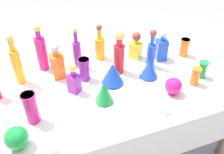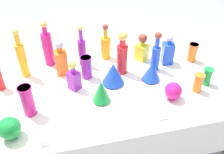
% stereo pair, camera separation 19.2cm
% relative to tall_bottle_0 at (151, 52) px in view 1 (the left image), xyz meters
% --- Properties ---
extents(ground_plane, '(40.00, 40.00, 0.00)m').
position_rel_tall_bottle_0_xyz_m(ground_plane, '(-0.42, -0.16, -0.90)').
color(ground_plane, gray).
extents(display_table, '(2.03, 1.04, 0.76)m').
position_rel_tall_bottle_0_xyz_m(display_table, '(-0.42, -0.20, -0.20)').
color(display_table, white).
rests_on(display_table, ground).
extents(tall_bottle_0, '(0.07, 0.07, 0.35)m').
position_rel_tall_bottle_0_xyz_m(tall_bottle_0, '(0.00, 0.00, 0.00)').
color(tall_bottle_0, blue).
rests_on(tall_bottle_0, display_table).
extents(tall_bottle_1, '(0.09, 0.09, 0.38)m').
position_rel_tall_bottle_0_xyz_m(tall_bottle_1, '(-0.29, 0.02, 0.03)').
color(tall_bottle_1, red).
rests_on(tall_bottle_1, display_table).
extents(tall_bottle_2, '(0.09, 0.09, 0.33)m').
position_rel_tall_bottle_0_xyz_m(tall_bottle_2, '(-0.37, 0.28, -0.02)').
color(tall_bottle_2, orange).
rests_on(tall_bottle_2, display_table).
extents(tall_bottle_3, '(0.07, 0.07, 0.43)m').
position_rel_tall_bottle_0_xyz_m(tall_bottle_3, '(-1.08, 0.16, 0.04)').
color(tall_bottle_3, orange).
rests_on(tall_bottle_3, display_table).
extents(tall_bottle_4, '(0.06, 0.06, 0.37)m').
position_rel_tall_bottle_0_xyz_m(tall_bottle_4, '(-0.59, 0.22, -0.00)').
color(tall_bottle_4, purple).
rests_on(tall_bottle_4, display_table).
extents(tall_bottle_5, '(0.09, 0.09, 0.41)m').
position_rel_tall_bottle_0_xyz_m(tall_bottle_5, '(-0.88, 0.29, 0.03)').
color(tall_bottle_5, '#C61972').
rests_on(tall_bottle_5, display_table).
extents(square_decanter_0, '(0.10, 0.10, 0.31)m').
position_rel_tall_bottle_0_xyz_m(square_decanter_0, '(-0.78, 0.13, -0.01)').
color(square_decanter_0, orange).
rests_on(square_decanter_0, display_table).
extents(square_decanter_1, '(0.14, 0.14, 0.25)m').
position_rel_tall_bottle_0_xyz_m(square_decanter_1, '(-0.06, 0.18, -0.03)').
color(square_decanter_1, yellow).
rests_on(square_decanter_1, display_table).
extents(square_decanter_2, '(0.11, 0.11, 0.26)m').
position_rel_tall_bottle_0_xyz_m(square_decanter_2, '(-0.70, -0.10, -0.03)').
color(square_decanter_2, purple).
rests_on(square_decanter_2, display_table).
extents(square_decanter_3, '(0.11, 0.11, 0.27)m').
position_rel_tall_bottle_0_xyz_m(square_decanter_3, '(0.14, 0.07, -0.03)').
color(square_decanter_3, blue).
rests_on(square_decanter_3, display_table).
extents(slender_vase_0, '(0.10, 0.10, 0.23)m').
position_rel_tall_bottle_0_xyz_m(slender_vase_0, '(-1.04, -0.31, -0.02)').
color(slender_vase_0, '#C61972').
rests_on(slender_vase_0, display_table).
extents(slender_vase_1, '(0.10, 0.10, 0.19)m').
position_rel_tall_bottle_0_xyz_m(slender_vase_1, '(-0.59, 0.02, -0.04)').
color(slender_vase_1, purple).
rests_on(slender_vase_1, display_table).
extents(slender_vase_2, '(0.08, 0.08, 0.15)m').
position_rel_tall_bottle_0_xyz_m(slender_vase_2, '(0.33, -0.29, -0.06)').
color(slender_vase_2, '#198C38').
rests_on(slender_vase_2, display_table).
extents(slender_vase_4, '(0.09, 0.09, 0.17)m').
position_rel_tall_bottle_0_xyz_m(slender_vase_4, '(0.37, 0.05, -0.05)').
color(slender_vase_4, orange).
rests_on(slender_vase_4, display_table).
extents(slender_vase_5, '(0.08, 0.08, 0.15)m').
position_rel_tall_bottle_0_xyz_m(slender_vase_5, '(0.21, -0.35, -0.06)').
color(slender_vase_5, orange).
rests_on(slender_vase_5, display_table).
extents(fluted_vase_0, '(0.18, 0.18, 0.19)m').
position_rel_tall_bottle_0_xyz_m(fluted_vase_0, '(-0.39, -0.11, -0.04)').
color(fluted_vase_0, blue).
rests_on(fluted_vase_0, display_table).
extents(fluted_vase_1, '(0.15, 0.15, 0.16)m').
position_rel_tall_bottle_0_xyz_m(fluted_vase_1, '(-0.08, -0.14, -0.06)').
color(fluted_vase_1, blue).
rests_on(fluted_vase_1, display_table).
extents(fluted_vase_2, '(0.14, 0.14, 0.18)m').
position_rel_tall_bottle_0_xyz_m(fluted_vase_2, '(-0.53, -0.29, -0.05)').
color(fluted_vase_2, '#198C38').
rests_on(fluted_vase_2, display_table).
extents(round_bowl_0, '(0.15, 0.15, 0.15)m').
position_rel_tall_bottle_0_xyz_m(round_bowl_0, '(-1.15, -0.49, -0.06)').
color(round_bowl_0, '#198C38').
rests_on(round_bowl_0, display_table).
extents(round_bowl_1, '(0.13, 0.13, 0.14)m').
position_rel_tall_bottle_0_xyz_m(round_bowl_1, '(-0.01, -0.39, -0.07)').
color(round_bowl_1, '#C61972').
rests_on(round_bowl_1, display_table).
extents(price_tag_left, '(0.05, 0.02, 0.04)m').
position_rel_tall_bottle_0_xyz_m(price_tag_left, '(-0.95, -0.61, -0.13)').
color(price_tag_left, white).
rests_on(price_tag_left, display_table).
extents(price_tag_center, '(0.06, 0.02, 0.04)m').
position_rel_tall_bottle_0_xyz_m(price_tag_center, '(-0.15, -0.58, -0.13)').
color(price_tag_center, white).
rests_on(price_tag_center, display_table).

